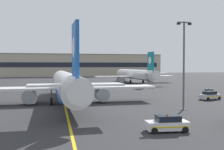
% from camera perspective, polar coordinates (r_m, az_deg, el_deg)
% --- Properties ---
extents(ground_plane, '(400.00, 400.00, 0.00)m').
position_cam_1_polar(ground_plane, '(33.98, -7.21, -9.23)').
color(ground_plane, '#2D2D30').
extents(taxiway_centreline, '(6.80, 179.89, 0.01)m').
position_cam_1_polar(taxiway_centreline, '(63.58, -10.29, -4.00)').
color(taxiway_centreline, yellow).
rests_on(taxiway_centreline, ground).
extents(airliner_foreground, '(32.03, 41.42, 11.65)m').
position_cam_1_polar(airliner_foreground, '(48.43, -9.45, -1.86)').
color(airliner_foreground, white).
rests_on(airliner_foreground, ground).
extents(airliner_background, '(30.21, 39.04, 10.97)m').
position_cam_1_polar(airliner_background, '(103.02, 4.87, 0.08)').
color(airliner_background, white).
rests_on(airliner_background, ground).
extents(apron_lamp_post, '(2.24, 0.90, 13.09)m').
position_cam_1_polar(apron_lamp_post, '(42.02, 14.68, 2.27)').
color(apron_lamp_post, '#515156').
rests_on(apron_lamp_post, ground).
extents(service_car_nearest, '(4.53, 2.90, 1.79)m').
position_cam_1_polar(service_car_nearest, '(56.31, 19.67, -4.07)').
color(service_car_nearest, '#B7B7BC').
rests_on(service_car_nearest, ground).
extents(service_car_third, '(3.46, 4.56, 1.79)m').
position_cam_1_polar(service_car_third, '(61.79, 19.41, -3.54)').
color(service_car_third, slate).
rests_on(service_car_third, ground).
extents(service_car_fourth, '(4.37, 2.36, 1.79)m').
position_cam_1_polar(service_car_fourth, '(28.43, 11.39, -9.90)').
color(service_car_fourth, white).
rests_on(service_car_fourth, ground).
extents(safety_cone_by_nose_gear, '(0.44, 0.44, 0.55)m').
position_cam_1_polar(safety_cone_by_nose_gear, '(65.70, -9.08, -3.57)').
color(safety_cone_by_nose_gear, orange).
rests_on(safety_cone_by_nose_gear, ground).
extents(terminal_building, '(128.12, 12.40, 13.53)m').
position_cam_1_polar(terminal_building, '(167.24, -11.32, 2.02)').
color(terminal_building, '#B2A893').
rests_on(terminal_building, ground).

